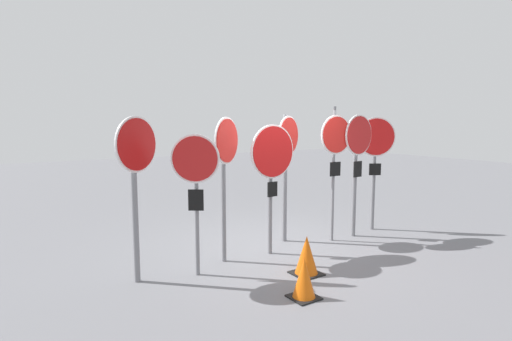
# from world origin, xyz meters

# --- Properties ---
(ground_plane) EXTENTS (40.00, 40.00, 0.00)m
(ground_plane) POSITION_xyz_m (0.00, 0.00, 0.00)
(ground_plane) COLOR slate
(stop_sign_0) EXTENTS (0.68, 0.42, 2.36)m
(stop_sign_0) POSITION_xyz_m (-2.54, -0.15, 1.65)
(stop_sign_0) COLOR slate
(stop_sign_0) RESTS_ON ground
(stop_sign_1) EXTENTS (0.60, 0.42, 2.11)m
(stop_sign_1) POSITION_xyz_m (-1.76, -0.38, 1.54)
(stop_sign_1) COLOR slate
(stop_sign_1) RESTS_ON ground
(stop_sign_2) EXTENTS (0.64, 0.43, 2.36)m
(stop_sign_2) POSITION_xyz_m (-1.09, -0.07, 1.71)
(stop_sign_2) COLOR slate
(stop_sign_2) RESTS_ON ground
(stop_sign_3) EXTENTS (0.91, 0.16, 2.24)m
(stop_sign_3) POSITION_xyz_m (-0.26, -0.17, 1.61)
(stop_sign_3) COLOR slate
(stop_sign_3) RESTS_ON ground
(stop_sign_4) EXTENTS (0.68, 0.33, 2.42)m
(stop_sign_4) POSITION_xyz_m (0.41, 0.29, 1.69)
(stop_sign_4) COLOR slate
(stop_sign_4) RESTS_ON ground
(stop_sign_5) EXTENTS (0.73, 0.11, 2.57)m
(stop_sign_5) POSITION_xyz_m (1.19, -0.18, 1.83)
(stop_sign_5) COLOR slate
(stop_sign_5) RESTS_ON ground
(stop_sign_6) EXTENTS (0.79, 0.17, 2.42)m
(stop_sign_6) POSITION_xyz_m (1.77, -0.19, 1.69)
(stop_sign_6) COLOR slate
(stop_sign_6) RESTS_ON ground
(stop_sign_7) EXTENTS (0.72, 0.42, 2.38)m
(stop_sign_7) POSITION_xyz_m (2.46, -0.04, 1.70)
(stop_sign_7) COLOR slate
(stop_sign_7) RESTS_ON ground
(traffic_cone_0) EXTENTS (0.36, 0.36, 0.54)m
(traffic_cone_0) POSITION_xyz_m (-0.91, -1.83, 0.26)
(traffic_cone_0) COLOR black
(traffic_cone_0) RESTS_ON ground
(traffic_cone_1) EXTENTS (0.41, 0.41, 0.59)m
(traffic_cone_1) POSITION_xyz_m (-0.35, -1.21, 0.29)
(traffic_cone_1) COLOR black
(traffic_cone_1) RESTS_ON ground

